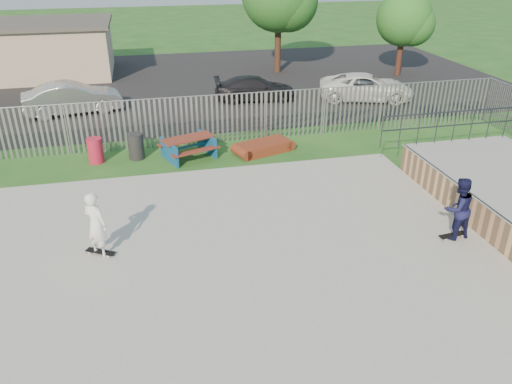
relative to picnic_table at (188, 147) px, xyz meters
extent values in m
plane|color=#21551D|center=(-0.26, -7.63, -0.41)|extent=(120.00, 120.00, 0.00)
cube|color=#A0A09B|center=(-0.26, -7.63, -0.34)|extent=(15.00, 12.00, 0.15)
cylinder|color=#383A3F|center=(7.26, -6.63, 0.67)|extent=(0.06, 7.00, 0.06)
cube|color=maroon|center=(0.00, 0.00, 0.37)|extent=(2.06, 1.38, 0.06)
cube|color=maroon|center=(0.23, -0.60, 0.06)|extent=(1.91, 0.96, 0.05)
cube|color=maroon|center=(-0.23, 0.60, 0.06)|extent=(1.91, 0.96, 0.05)
cube|color=navy|center=(0.00, 0.00, -0.02)|extent=(2.13, 2.00, 0.79)
cube|color=maroon|center=(2.93, -0.08, -0.21)|extent=(2.24, 1.62, 0.40)
cylinder|color=#B31B35|center=(-3.43, 0.30, 0.06)|extent=(0.57, 0.57, 0.94)
cylinder|color=#232326|center=(-1.95, 0.35, 0.08)|extent=(0.59, 0.59, 0.99)
cube|color=black|center=(-0.26, 11.37, -0.40)|extent=(40.00, 18.00, 0.02)
imported|color=silver|center=(-4.81, 6.75, 0.35)|extent=(4.73, 2.38, 1.49)
imported|color=black|center=(4.20, 7.04, 0.22)|extent=(4.34, 2.07, 1.22)
imported|color=white|center=(9.85, 5.81, 0.27)|extent=(5.25, 3.51, 1.34)
cube|color=#BDAA92|center=(-8.26, 15.37, 1.09)|extent=(10.00, 6.00, 3.00)
cube|color=#4C4742|center=(-8.26, 15.37, 2.69)|extent=(10.40, 6.40, 0.20)
cylinder|color=#44291B|center=(6.98, 12.93, 1.60)|extent=(0.39, 0.39, 4.02)
cylinder|color=#46261C|center=(14.04, 10.45, 1.04)|extent=(0.35, 0.35, 2.91)
sphere|color=#276121|center=(14.04, 10.45, 2.98)|extent=(3.26, 3.26, 3.26)
cube|color=black|center=(6.45, -7.67, -0.20)|extent=(0.82, 0.30, 0.02)
cube|color=black|center=(-2.95, -6.38, -0.20)|extent=(0.79, 0.57, 0.02)
imported|color=#13153C|center=(6.45, -7.67, 0.62)|extent=(0.94, 0.78, 1.77)
imported|color=white|center=(-2.95, -6.38, 0.62)|extent=(0.77, 0.74, 1.77)
camera|label=1|loc=(-1.41, -17.90, 6.98)|focal=35.00mm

